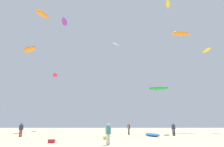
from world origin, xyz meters
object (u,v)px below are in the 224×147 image
(kite_aloft_4, at_px, (180,34))
(kite_aloft_3, at_px, (64,22))
(kite_aloft_2, at_px, (42,14))
(kite_aloft_5, at_px, (158,88))
(gear_bag, at_px, (106,138))
(kite_aloft_8, at_px, (168,4))
(kite_grounded_near, at_px, (152,135))
(cooler_box, at_px, (52,141))
(person_midground, at_px, (21,129))
(kite_aloft_6, at_px, (207,50))
(kite_aloft_7, at_px, (55,75))
(kite_aloft_0, at_px, (29,49))
(person_right, at_px, (129,128))
(person_left, at_px, (173,128))
(kite_aloft_1, at_px, (116,44))
(person_foreground, at_px, (108,132))

(kite_aloft_4, bearing_deg, kite_aloft_3, 174.65)
(kite_aloft_2, bearing_deg, kite_aloft_5, 26.77)
(gear_bag, height_order, kite_aloft_8, kite_aloft_8)
(kite_grounded_near, xyz_separation_m, cooler_box, (-10.78, -9.09, -0.05))
(kite_grounded_near, xyz_separation_m, kite_aloft_4, (10.30, 14.65, 21.13))
(gear_bag, bearing_deg, person_midground, 159.33)
(kite_aloft_6, bearing_deg, gear_bag, -140.18)
(gear_bag, relative_size, kite_aloft_7, 0.14)
(kite_aloft_7, bearing_deg, kite_aloft_4, -9.41)
(cooler_box, relative_size, kite_aloft_5, 0.12)
(kite_aloft_0, height_order, kite_aloft_6, kite_aloft_6)
(person_right, relative_size, kite_aloft_4, 0.38)
(kite_aloft_7, distance_m, kite_aloft_8, 30.89)
(person_midground, xyz_separation_m, kite_aloft_0, (-1.97, 4.71, 12.40))
(person_midground, relative_size, person_left, 1.01)
(kite_aloft_2, relative_size, kite_aloft_8, 0.92)
(person_midground, bearing_deg, kite_aloft_6, 111.86)
(person_left, relative_size, kite_aloft_0, 0.52)
(gear_bag, height_order, kite_aloft_3, kite_aloft_3)
(kite_aloft_0, bearing_deg, kite_aloft_1, 55.91)
(kite_aloft_0, bearing_deg, kite_aloft_3, 80.51)
(person_right, bearing_deg, kite_aloft_0, 20.44)
(kite_aloft_2, bearing_deg, person_right, -7.73)
(kite_aloft_0, bearing_deg, person_midground, -67.27)
(kite_aloft_5, bearing_deg, person_midground, -140.22)
(person_midground, distance_m, person_right, 14.93)
(person_midground, bearing_deg, person_foreground, 48.32)
(cooler_box, bearing_deg, person_right, 57.92)
(person_midground, height_order, kite_aloft_2, kite_aloft_2)
(kite_aloft_1, bearing_deg, gear_bag, -93.85)
(gear_bag, xyz_separation_m, kite_aloft_3, (-10.60, 22.29, 25.28))
(person_left, distance_m, kite_aloft_0, 25.50)
(kite_aloft_5, distance_m, kite_aloft_6, 12.89)
(kite_grounded_near, height_order, kite_aloft_4, kite_aloft_4)
(kite_aloft_7, bearing_deg, person_midground, -85.22)
(person_midground, relative_size, kite_aloft_4, 0.39)
(kite_aloft_0, xyz_separation_m, kite_aloft_7, (0.26, 15.75, -0.69))
(person_midground, distance_m, kite_aloft_6, 37.46)
(person_foreground, bearing_deg, kite_aloft_1, -37.41)
(kite_aloft_7, bearing_deg, person_foreground, -66.88)
(person_left, distance_m, kite_aloft_5, 18.39)
(person_foreground, distance_m, kite_aloft_8, 38.32)
(kite_grounded_near, height_order, kite_aloft_2, kite_aloft_2)
(kite_grounded_near, distance_m, kite_aloft_4, 27.70)
(person_midground, height_order, kite_aloft_4, kite_aloft_4)
(person_midground, distance_m, kite_aloft_5, 30.16)
(person_left, bearing_deg, person_foreground, -8.53)
(gear_bag, relative_size, kite_aloft_1, 0.22)
(person_right, xyz_separation_m, kite_aloft_1, (-1.21, 22.05, 22.18))
(kite_aloft_7, xyz_separation_m, kite_aloft_8, (26.16, -6.32, 15.17))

